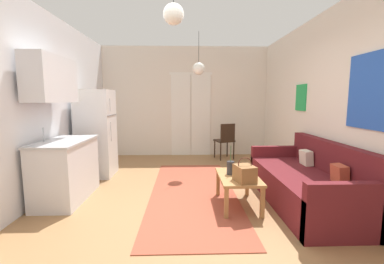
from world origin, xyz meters
TOP-DOWN VIEW (x-y plane):
  - ground_plane at (0.00, 0.00)m, footprint 4.85×7.56m
  - wall_back at (0.01, 3.53)m, footprint 4.45×0.13m
  - wall_right at (2.18, 0.00)m, footprint 0.12×7.16m
  - wall_left at (-2.18, 0.00)m, footprint 0.12×7.16m
  - area_rug at (0.10, 0.68)m, footprint 1.32×3.30m
  - couch at (1.73, 0.19)m, footprint 0.93×2.12m
  - coffee_table at (0.71, 0.16)m, footprint 0.53×0.85m
  - bamboo_vase at (0.62, 0.22)m, footprint 0.11×0.11m
  - handbag at (0.74, -0.10)m, footprint 0.28×0.32m
  - refrigerator at (-1.73, 1.69)m, footprint 0.66×0.65m
  - kitchen_counter at (-1.81, 0.48)m, footprint 0.60×1.15m
  - accent_chair at (0.99, 2.95)m, footprint 0.52×0.51m
  - pendant_lamp_near at (-0.14, -0.50)m, footprint 0.22×0.22m
  - pendant_lamp_far at (0.27, 2.06)m, footprint 0.25×0.25m

SIDE VIEW (x-z plane):
  - ground_plane at x=0.00m, z-range -0.10..0.00m
  - area_rug at x=0.10m, z-range 0.00..0.01m
  - couch at x=1.73m, z-range -0.16..0.73m
  - coffee_table at x=0.71m, z-range 0.16..0.59m
  - accent_chair at x=0.99m, z-range 0.06..0.95m
  - bamboo_vase at x=0.62m, z-range 0.32..0.73m
  - handbag at x=0.74m, z-range 0.38..0.70m
  - kitchen_counter at x=-1.81m, z-range -0.24..1.84m
  - refrigerator at x=-1.73m, z-range 0.00..1.66m
  - wall_back at x=0.01m, z-range -0.01..2.82m
  - wall_left at x=-2.18m, z-range 0.00..2.83m
  - wall_right at x=2.18m, z-range 0.00..2.83m
  - pendant_lamp_far at x=0.27m, z-range 1.68..2.53m
  - pendant_lamp_near at x=-0.14m, z-range 2.05..2.64m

